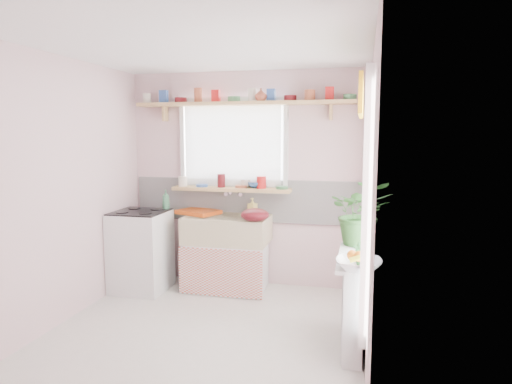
# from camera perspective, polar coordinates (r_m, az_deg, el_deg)

# --- Properties ---
(room) EXTENTS (3.20, 3.20, 3.20)m
(room) POSITION_cam_1_polar(r_m,az_deg,el_deg) (4.51, 4.54, 2.04)
(room) COLOR beige
(room) RESTS_ON ground
(sink_unit) EXTENTS (0.95, 0.65, 1.11)m
(sink_unit) POSITION_cam_1_polar(r_m,az_deg,el_deg) (5.27, -3.64, -7.55)
(sink_unit) COLOR white
(sink_unit) RESTS_ON ground
(cooker) EXTENTS (0.58, 0.58, 0.93)m
(cooker) POSITION_cam_1_polar(r_m,az_deg,el_deg) (5.40, -14.18, -7.10)
(cooker) COLOR white
(cooker) RESTS_ON ground
(radiator_ledge) EXTENTS (0.22, 0.95, 0.78)m
(radiator_ledge) POSITION_cam_1_polar(r_m,az_deg,el_deg) (4.03, 12.15, -12.98)
(radiator_ledge) COLOR white
(radiator_ledge) RESTS_ON ground
(windowsill) EXTENTS (1.40, 0.22, 0.04)m
(windowsill) POSITION_cam_1_polar(r_m,az_deg,el_deg) (5.32, -3.12, 0.35)
(windowsill) COLOR #DAB170
(windowsill) RESTS_ON room
(pine_shelf) EXTENTS (2.52, 0.24, 0.04)m
(pine_shelf) POSITION_cam_1_polar(r_m,az_deg,el_deg) (5.24, -1.62, 10.99)
(pine_shelf) COLOR #DAB170
(pine_shelf) RESTS_ON room
(shelf_crockery) EXTENTS (2.47, 0.11, 0.12)m
(shelf_crockery) POSITION_cam_1_polar(r_m,az_deg,el_deg) (5.25, -2.09, 11.79)
(shelf_crockery) COLOR silver
(shelf_crockery) RESTS_ON pine_shelf
(sill_crockery) EXTENTS (1.35, 0.11, 0.12)m
(sill_crockery) POSITION_cam_1_polar(r_m,az_deg,el_deg) (5.32, -3.64, 1.15)
(sill_crockery) COLOR silver
(sill_crockery) RESTS_ON windowsill
(dish_tray) EXTENTS (0.55, 0.49, 0.05)m
(dish_tray) POSITION_cam_1_polar(r_m,az_deg,el_deg) (5.39, -7.20, -2.48)
(dish_tray) COLOR #CF4D12
(dish_tray) RESTS_ON sink_unit
(colander) EXTENTS (0.37, 0.37, 0.14)m
(colander) POSITION_cam_1_polar(r_m,az_deg,el_deg) (4.89, -0.13, -2.87)
(colander) COLOR #540E16
(colander) RESTS_ON sink_unit
(jade_plant) EXTENTS (0.58, 0.52, 0.60)m
(jade_plant) POSITION_cam_1_polar(r_m,az_deg,el_deg) (4.24, 12.94, -2.51)
(jade_plant) COLOR #2D5B24
(jade_plant) RESTS_ON radiator_ledge
(fruit_bowl) EXTENTS (0.34, 0.34, 0.08)m
(fruit_bowl) POSITION_cam_1_polar(r_m,az_deg,el_deg) (3.52, 12.72, -8.82)
(fruit_bowl) COLOR white
(fruit_bowl) RESTS_ON radiator_ledge
(herb_pot) EXTENTS (0.11, 0.08, 0.18)m
(herb_pot) POSITION_cam_1_polar(r_m,az_deg,el_deg) (3.58, 12.75, -7.70)
(herb_pot) COLOR #235928
(herb_pot) RESTS_ON radiator_ledge
(soap_bottle_sink) EXTENTS (0.11, 0.11, 0.19)m
(soap_bottle_sink) POSITION_cam_1_polar(r_m,az_deg,el_deg) (5.30, -0.44, -1.79)
(soap_bottle_sink) COLOR #F8DF6E
(soap_bottle_sink) RESTS_ON sink_unit
(sill_cup) EXTENTS (0.15, 0.15, 0.09)m
(sill_cup) POSITION_cam_1_polar(r_m,az_deg,el_deg) (5.32, -1.24, 1.09)
(sill_cup) COLOR beige
(sill_cup) RESTS_ON windowsill
(sill_bowl) EXTENTS (0.28, 0.28, 0.07)m
(sill_bowl) POSITION_cam_1_polar(r_m,az_deg,el_deg) (5.29, 0.15, 0.92)
(sill_bowl) COLOR #3261A3
(sill_bowl) RESTS_ON windowsill
(shelf_vase) EXTENTS (0.16, 0.16, 0.14)m
(shelf_vase) POSITION_cam_1_polar(r_m,az_deg,el_deg) (5.13, 0.62, 12.07)
(shelf_vase) COLOR #99462F
(shelf_vase) RESTS_ON pine_shelf
(cooker_bottle) EXTENTS (0.11, 0.11, 0.22)m
(cooker_bottle) POSITION_cam_1_polar(r_m,az_deg,el_deg) (5.39, -11.21, -0.90)
(cooker_bottle) COLOR #418258
(cooker_bottle) RESTS_ON cooker
(fruit) EXTENTS (0.20, 0.14, 0.10)m
(fruit) POSITION_cam_1_polar(r_m,az_deg,el_deg) (3.51, 12.85, -7.81)
(fruit) COLOR orange
(fruit) RESTS_ON fruit_bowl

